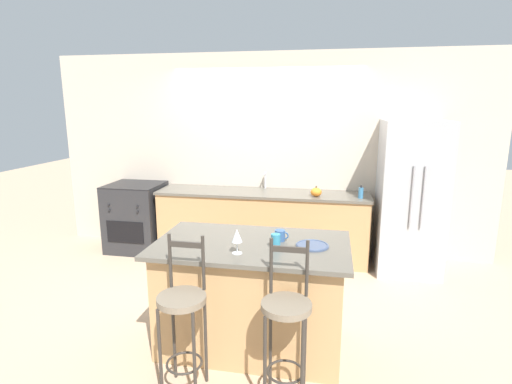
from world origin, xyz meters
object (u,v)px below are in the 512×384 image
bar_stool_far (286,321)px  wine_glass (237,236)px  dinner_plate (312,245)px  coffee_mug (280,235)px  refrigerator (410,197)px  soap_bottle (361,193)px  pumpkin_decoration (316,192)px  oven_range (137,217)px  bar_stool_near (183,314)px  tumbler_cup (276,241)px

bar_stool_far → wine_glass: 0.72m
dinner_plate → coffee_mug: bearing=162.3°
refrigerator → soap_bottle: size_ratio=11.32×
refrigerator → wine_glass: bearing=-126.8°
pumpkin_decoration → soap_bottle: (0.54, 0.00, 0.01)m
dinner_plate → bar_stool_far: bearing=-102.1°
refrigerator → pumpkin_decoration: bearing=-176.6°
wine_glass → oven_range: bearing=131.8°
bar_stool_near → coffee_mug: bearing=52.1°
wine_glass → tumbler_cup: (0.27, 0.17, -0.08)m
bar_stool_far → dinner_plate: bar_stool_far is taller
coffee_mug → soap_bottle: bearing=66.8°
tumbler_cup → pumpkin_decoration: size_ratio=0.82×
bar_stool_near → dinner_plate: bearing=37.8°
coffee_mug → oven_range: bearing=140.4°
pumpkin_decoration → wine_glass: bearing=-103.5°
oven_range → coffee_mug: coffee_mug is taller
wine_glass → coffee_mug: wine_glass is taller
bar_stool_near → soap_bottle: 2.88m
wine_glass → soap_bottle: 2.37m
wine_glass → coffee_mug: size_ratio=1.65×
oven_range → bar_stool_far: bearing=-47.0°
pumpkin_decoration → refrigerator: bearing=3.4°
bar_stool_far → soap_bottle: (0.63, 2.48, 0.37)m
tumbler_cup → refrigerator: bearing=55.9°
pumpkin_decoration → soap_bottle: 0.54m
oven_range → tumbler_cup: size_ratio=8.29×
bar_stool_far → dinner_plate: (0.13, 0.62, 0.33)m
tumbler_cup → bar_stool_near: bearing=-134.8°
coffee_mug → pumpkin_decoration: size_ratio=0.84×
refrigerator → tumbler_cup: (-1.36, -2.01, 0.05)m
oven_range → tumbler_cup: (2.27, -2.06, 0.50)m
soap_bottle → dinner_plate: bearing=-104.8°
refrigerator → oven_range: (-3.63, 0.05, -0.45)m
bar_stool_far → tumbler_cup: bar_stool_far is taller
pumpkin_decoration → soap_bottle: soap_bottle is taller
dinner_plate → coffee_mug: (-0.27, 0.09, 0.04)m
tumbler_cup → bar_stool_far: bearing=-74.2°
dinner_plate → tumbler_cup: 0.30m
bar_stool_far → refrigerator: bearing=64.5°
bar_stool_far → soap_bottle: bearing=75.8°
oven_range → coffee_mug: size_ratio=8.07×
wine_glass → pumpkin_decoration: wine_glass is taller
tumbler_cup → wine_glass: bearing=-148.1°
oven_range → refrigerator: bearing=-0.8°
bar_stool_near → tumbler_cup: bar_stool_near is taller
oven_range → dinner_plate: oven_range is taller
soap_bottle → bar_stool_near: bearing=-118.1°
bar_stool_near → dinner_plate: 1.13m
refrigerator → wine_glass: size_ratio=9.56×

